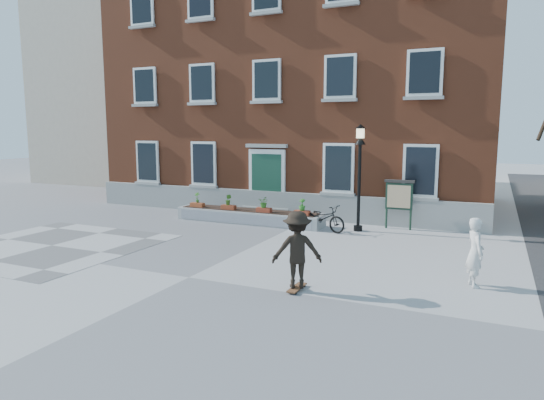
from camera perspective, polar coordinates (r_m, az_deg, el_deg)
The scene contains 10 objects.
ground at distance 12.69m, azimuth -9.75°, elevation -8.97°, with size 100.00×100.00×0.00m, color #9A9B9D.
checker_patch at distance 17.34m, azimuth -24.47°, elevation -4.90°, with size 6.00×6.00×0.01m, color #59595B.
distant_building at distance 39.06m, azimuth -15.38°, elevation 12.05°, with size 10.00×12.00×13.00m, color #C0B19B.
bicycle at distance 18.04m, azimuth 6.01°, elevation -2.11°, with size 0.66×1.89×0.99m, color black.
bystander at distance 12.59m, azimuth 22.78°, elevation -5.69°, with size 0.61×0.40×1.68m, color silver.
brick_building at distance 25.67m, azimuth 4.35°, elevation 13.99°, with size 18.40×10.85×12.60m.
planter_assembly at distance 19.62m, azimuth -2.73°, elevation -1.80°, with size 6.20×1.12×1.15m.
lamp_post at distance 18.02m, azimuth 10.27°, elevation 4.34°, with size 0.40×0.40×3.93m.
notice_board at distance 18.82m, azimuth 14.72°, elevation 0.45°, with size 1.10×0.16×1.87m.
skateboarder at distance 11.31m, azimuth 2.97°, elevation -5.86°, with size 1.34×1.12×1.88m.
Camera 1 is at (6.91, -9.96, 3.74)m, focal length 32.00 mm.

